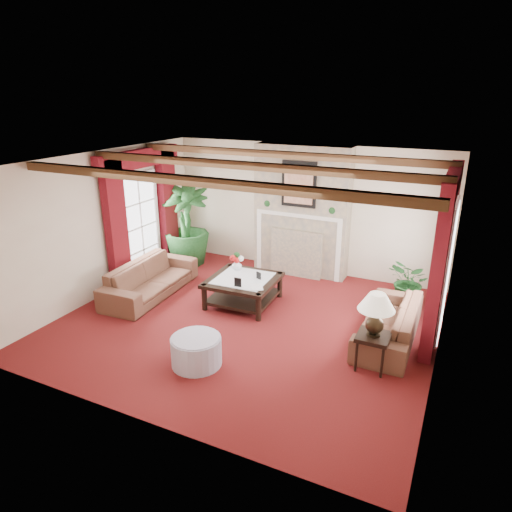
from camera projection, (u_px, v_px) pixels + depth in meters
The scene contains 23 objects.
floor at pixel (247, 322), 7.76m from camera, with size 6.00×6.00×0.00m, color #4D0E0D.
ceiling at pixel (246, 162), 6.84m from camera, with size 6.00×6.00×0.00m, color white.
back_wall at pixel (305, 209), 9.63m from camera, with size 6.00×0.02×2.70m, color beige.
left_wall at pixel (103, 224), 8.51m from camera, with size 0.02×5.50×2.70m, color beige.
right_wall at pixel (448, 278), 6.09m from camera, with size 0.02×5.50×2.70m, color beige.
ceiling_beams at pixel (246, 166), 6.86m from camera, with size 6.00×3.00×0.12m, color #3D2713, non-canonical shape.
fireplace at pixel (304, 145), 9.00m from camera, with size 2.00×0.52×2.70m, color #9C8765, non-canonical shape.
french_door_left at pixel (136, 174), 9.08m from camera, with size 0.10×1.10×2.16m, color white, non-canonical shape.
french_door_right at pixel (458, 205), 6.68m from camera, with size 0.10×1.10×2.16m, color white, non-canonical shape.
curtains_left at pixel (138, 153), 8.90m from camera, with size 0.20×2.40×2.55m, color #530B0E, non-canonical shape.
curtains_right at pixel (454, 175), 6.58m from camera, with size 0.20×2.40×2.55m, color #530B0E, non-canonical shape.
sofa_left at pixel (150, 273), 8.68m from camera, with size 0.75×2.21×0.85m, color black.
sofa_right at pixel (390, 316), 7.10m from camera, with size 0.60×2.03×0.79m, color black.
potted_palm at pixel (187, 242), 10.21m from camera, with size 1.77×2.08×1.01m, color black.
small_plant at pixel (410, 287), 8.32m from camera, with size 1.14×1.13×0.66m, color black.
coffee_table at pixel (243, 291), 8.37m from camera, with size 1.20×1.20×0.49m, color black, non-canonical shape.
side_table at pixel (372, 351), 6.39m from camera, with size 0.44×0.44×0.52m, color black, non-canonical shape.
ottoman at pixel (196, 351), 6.49m from camera, with size 0.72×0.72×0.42m, color #A09AAF.
table_lamp at pixel (376, 314), 6.19m from camera, with size 0.51×0.51×0.64m, color black, non-canonical shape.
flower_vase at pixel (237, 265), 8.66m from camera, with size 0.24×0.25×0.19m, color silver.
book at pixel (251, 280), 7.83m from camera, with size 0.19×0.13×0.29m, color black.
photo_frame_a at pixel (238, 283), 7.89m from camera, with size 0.13×0.02×0.17m, color black, non-canonical shape.
photo_frame_b at pixel (259, 276), 8.22m from camera, with size 0.11×0.02×0.14m, color black, non-canonical shape.
Camera 1 is at (3.11, -6.18, 3.70)m, focal length 32.00 mm.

